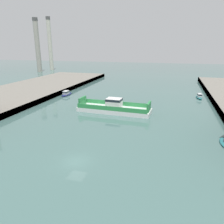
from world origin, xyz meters
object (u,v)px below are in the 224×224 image
object	(u,v)px
moored_boat_near_right	(199,97)
smokestack_distant_b	(37,44)
moored_boat_mid_left	(66,94)
smokestack_distant_a	(50,43)
chain_ferry	(114,108)

from	to	relation	value
moored_boat_near_right	smokestack_distant_b	size ratio (longest dim) A/B	0.16
smokestack_distant_b	moored_boat_mid_left	bearing A→B (deg)	-49.60
smokestack_distant_b	smokestack_distant_a	bearing A→B (deg)	82.05
smokestack_distant_a	moored_boat_near_right	bearing A→B (deg)	-34.41
chain_ferry	smokestack_distant_a	world-z (taller)	smokestack_distant_a
chain_ferry	smokestack_distant_b	xyz separation A→B (m)	(-72.07, 73.99, 16.69)
moored_boat_near_right	moored_boat_mid_left	size ratio (longest dim) A/B	0.81
smokestack_distant_a	chain_ferry	bearing A→B (deg)	-50.81
moored_boat_near_right	moored_boat_mid_left	bearing A→B (deg)	-169.84
moored_boat_mid_left	smokestack_distant_a	world-z (taller)	smokestack_distant_a
moored_boat_mid_left	moored_boat_near_right	bearing A→B (deg)	10.16
chain_ferry	moored_boat_near_right	xyz separation A→B (m)	(22.98, 22.36, -0.48)
smokestack_distant_a	moored_boat_mid_left	bearing A→B (deg)	-55.73
moored_boat_mid_left	smokestack_distant_a	bearing A→B (deg)	124.27
chain_ferry	smokestack_distant_a	xyz separation A→B (m)	(-70.35, 86.28, 17.65)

